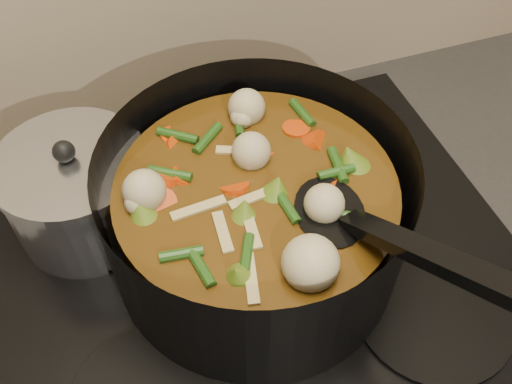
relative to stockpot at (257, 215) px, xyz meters
name	(u,v)px	position (x,y,z in m)	size (l,w,h in m)	color
stovetop	(261,264)	(0.00, -0.01, -0.09)	(0.62, 0.54, 0.03)	black
stockpot	(257,215)	(0.00, 0.00, 0.00)	(0.35, 0.44, 0.25)	black
saucepan	(79,193)	(-0.19, 0.11, -0.02)	(0.17, 0.17, 0.14)	silver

